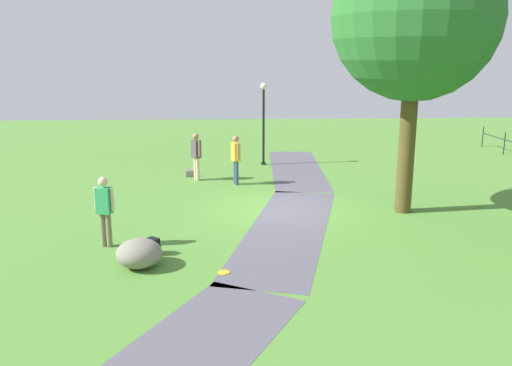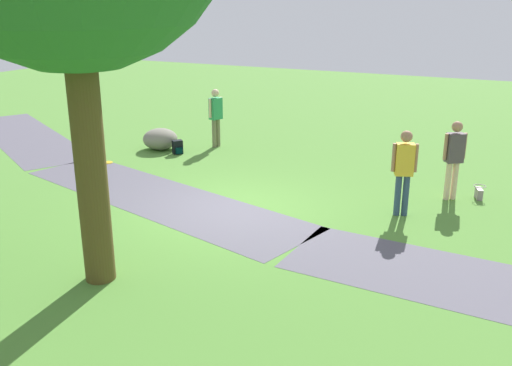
{
  "view_description": "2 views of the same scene",
  "coord_description": "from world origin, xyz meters",
  "px_view_note": "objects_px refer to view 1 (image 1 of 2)",
  "views": [
    {
      "loc": [
        15.43,
        -1.61,
        4.55
      ],
      "look_at": [
        1.99,
        -0.91,
        1.32
      ],
      "focal_mm": 37.05,
      "sensor_mm": 36.0,
      "label": 1
    },
    {
      "loc": [
        -5.49,
        9.86,
        4.33
      ],
      "look_at": [
        -0.97,
        0.67,
        0.96
      ],
      "focal_mm": 39.67,
      "sensor_mm": 36.0,
      "label": 2
    }
  ],
  "objects_px": {
    "man_near_boulder": "(236,156)",
    "passerby_on_path": "(104,206)",
    "handbag_on_grass": "(189,173)",
    "lamp_post": "(264,115)",
    "large_shade_tree": "(415,18)",
    "frisbee_on_grass": "(224,272)",
    "lawn_boulder": "(139,253)",
    "backpack_by_boulder": "(154,246)",
    "woman_with_handbag": "(196,153)"
  },
  "relations": [
    {
      "from": "man_near_boulder",
      "to": "handbag_on_grass",
      "type": "height_order",
      "value": "man_near_boulder"
    },
    {
      "from": "passerby_on_path",
      "to": "frisbee_on_grass",
      "type": "relative_size",
      "value": 6.48
    },
    {
      "from": "large_shade_tree",
      "to": "woman_with_handbag",
      "type": "xyz_separation_m",
      "value": [
        -4.5,
        -6.44,
        -4.55
      ]
    },
    {
      "from": "man_near_boulder",
      "to": "passerby_on_path",
      "type": "distance_m",
      "value": 7.12
    },
    {
      "from": "handbag_on_grass",
      "to": "frisbee_on_grass",
      "type": "xyz_separation_m",
      "value": [
        9.47,
        1.42,
        -0.13
      ]
    },
    {
      "from": "lamp_post",
      "to": "woman_with_handbag",
      "type": "xyz_separation_m",
      "value": [
        2.82,
        -2.71,
        -1.11
      ]
    },
    {
      "from": "large_shade_tree",
      "to": "frisbee_on_grass",
      "type": "distance_m",
      "value": 8.89
    },
    {
      "from": "passerby_on_path",
      "to": "handbag_on_grass",
      "type": "distance_m",
      "value": 7.87
    },
    {
      "from": "lamp_post",
      "to": "handbag_on_grass",
      "type": "distance_m",
      "value": 4.27
    },
    {
      "from": "lawn_boulder",
      "to": "large_shade_tree",
      "type": "bearing_deg",
      "value": 118.62
    },
    {
      "from": "lawn_boulder",
      "to": "backpack_by_boulder",
      "type": "relative_size",
      "value": 3.07
    },
    {
      "from": "woman_with_handbag",
      "to": "man_near_boulder",
      "type": "relative_size",
      "value": 0.99
    },
    {
      "from": "lamp_post",
      "to": "frisbee_on_grass",
      "type": "bearing_deg",
      "value": -7.87
    },
    {
      "from": "passerby_on_path",
      "to": "handbag_on_grass",
      "type": "bearing_deg",
      "value": 169.19
    },
    {
      "from": "lamp_post",
      "to": "handbag_on_grass",
      "type": "height_order",
      "value": "lamp_post"
    },
    {
      "from": "handbag_on_grass",
      "to": "backpack_by_boulder",
      "type": "xyz_separation_m",
      "value": [
        8.28,
        -0.25,
        0.05
      ]
    },
    {
      "from": "frisbee_on_grass",
      "to": "backpack_by_boulder",
      "type": "bearing_deg",
      "value": -125.76
    },
    {
      "from": "lawn_boulder",
      "to": "woman_with_handbag",
      "type": "xyz_separation_m",
      "value": [
        -8.44,
        0.78,
        0.73
      ]
    },
    {
      "from": "large_shade_tree",
      "to": "lawn_boulder",
      "type": "distance_m",
      "value": 9.77
    },
    {
      "from": "passerby_on_path",
      "to": "backpack_by_boulder",
      "type": "bearing_deg",
      "value": 64.17
    },
    {
      "from": "man_near_boulder",
      "to": "frisbee_on_grass",
      "type": "height_order",
      "value": "man_near_boulder"
    },
    {
      "from": "lawn_boulder",
      "to": "man_near_boulder",
      "type": "xyz_separation_m",
      "value": [
        -7.66,
        2.25,
        0.74
      ]
    },
    {
      "from": "large_shade_tree",
      "to": "lamp_post",
      "type": "height_order",
      "value": "large_shade_tree"
    },
    {
      "from": "man_near_boulder",
      "to": "frisbee_on_grass",
      "type": "bearing_deg",
      "value": -2.7
    },
    {
      "from": "backpack_by_boulder",
      "to": "frisbee_on_grass",
      "type": "height_order",
      "value": "backpack_by_boulder"
    },
    {
      "from": "lawn_boulder",
      "to": "handbag_on_grass",
      "type": "distance_m",
      "value": 9.04
    },
    {
      "from": "woman_with_handbag",
      "to": "man_near_boulder",
      "type": "xyz_separation_m",
      "value": [
        0.78,
        1.47,
        0.01
      ]
    },
    {
      "from": "large_shade_tree",
      "to": "frisbee_on_grass",
      "type": "height_order",
      "value": "large_shade_tree"
    },
    {
      "from": "passerby_on_path",
      "to": "backpack_by_boulder",
      "type": "height_order",
      "value": "passerby_on_path"
    },
    {
      "from": "man_near_boulder",
      "to": "backpack_by_boulder",
      "type": "distance_m",
      "value": 7.26
    },
    {
      "from": "lamp_post",
      "to": "man_near_boulder",
      "type": "bearing_deg",
      "value": -18.94
    },
    {
      "from": "man_near_boulder",
      "to": "backpack_by_boulder",
      "type": "xyz_separation_m",
      "value": [
        6.91,
        -2.05,
        -0.86
      ]
    },
    {
      "from": "man_near_boulder",
      "to": "passerby_on_path",
      "type": "height_order",
      "value": "man_near_boulder"
    },
    {
      "from": "large_shade_tree",
      "to": "woman_with_handbag",
      "type": "relative_size",
      "value": 4.46
    },
    {
      "from": "lamp_post",
      "to": "large_shade_tree",
      "type": "bearing_deg",
      "value": 26.98
    },
    {
      "from": "large_shade_tree",
      "to": "passerby_on_path",
      "type": "relative_size",
      "value": 4.54
    },
    {
      "from": "frisbee_on_grass",
      "to": "woman_with_handbag",
      "type": "bearing_deg",
      "value": -173.0
    },
    {
      "from": "large_shade_tree",
      "to": "backpack_by_boulder",
      "type": "bearing_deg",
      "value": -65.55
    },
    {
      "from": "large_shade_tree",
      "to": "man_near_boulder",
      "type": "height_order",
      "value": "large_shade_tree"
    },
    {
      "from": "man_near_boulder",
      "to": "handbag_on_grass",
      "type": "relative_size",
      "value": 5.29
    },
    {
      "from": "woman_with_handbag",
      "to": "frisbee_on_grass",
      "type": "distance_m",
      "value": 9.01
    },
    {
      "from": "man_near_boulder",
      "to": "passerby_on_path",
      "type": "bearing_deg",
      "value": -27.33
    },
    {
      "from": "large_shade_tree",
      "to": "lawn_boulder",
      "type": "relative_size",
      "value": 6.48
    },
    {
      "from": "large_shade_tree",
      "to": "lamp_post",
      "type": "relative_size",
      "value": 2.29
    },
    {
      "from": "large_shade_tree",
      "to": "lamp_post",
      "type": "xyz_separation_m",
      "value": [
        -7.32,
        -3.73,
        -3.44
      ]
    },
    {
      "from": "man_near_boulder",
      "to": "frisbee_on_grass",
      "type": "relative_size",
      "value": 6.67
    },
    {
      "from": "passerby_on_path",
      "to": "frisbee_on_grass",
      "type": "distance_m",
      "value": 3.54
    },
    {
      "from": "backpack_by_boulder",
      "to": "handbag_on_grass",
      "type": "bearing_deg",
      "value": 178.29
    },
    {
      "from": "woman_with_handbag",
      "to": "large_shade_tree",
      "type": "bearing_deg",
      "value": 55.03
    },
    {
      "from": "backpack_by_boulder",
      "to": "frisbee_on_grass",
      "type": "relative_size",
      "value": 1.48
    }
  ]
}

